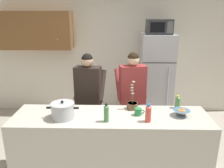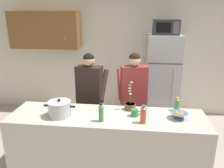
{
  "view_description": "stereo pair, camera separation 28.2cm",
  "coord_description": "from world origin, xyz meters",
  "px_view_note": "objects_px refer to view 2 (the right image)",
  "views": [
    {
      "loc": [
        0.08,
        -2.63,
        2.19
      ],
      "look_at": [
        0.0,
        0.55,
        1.17
      ],
      "focal_mm": 36.18,
      "sensor_mm": 36.0,
      "label": 1
    },
    {
      "loc": [
        0.36,
        -2.61,
        2.19
      ],
      "look_at": [
        0.0,
        0.55,
        1.17
      ],
      "focal_mm": 36.18,
      "sensor_mm": 36.0,
      "label": 2
    }
  ],
  "objects_px": {
    "bread_bowl": "(179,115)",
    "bottle_mid_counter": "(143,114)",
    "person_by_sink": "(134,91)",
    "person_near_pot": "(90,90)",
    "coffee_mug": "(135,113)",
    "bottle_far_corner": "(177,104)",
    "refrigerator": "(162,79)",
    "microwave": "(166,27)",
    "cooking_pot": "(60,109)",
    "bottle_near_edge": "(101,113)",
    "potted_orchid": "(130,105)"
  },
  "relations": [
    {
      "from": "refrigerator",
      "to": "bottle_near_edge",
      "type": "bearing_deg",
      "value": -114.56
    },
    {
      "from": "refrigerator",
      "to": "person_near_pot",
      "type": "relative_size",
      "value": 1.12
    },
    {
      "from": "bottle_near_edge",
      "to": "potted_orchid",
      "type": "height_order",
      "value": "potted_orchid"
    },
    {
      "from": "coffee_mug",
      "to": "bread_bowl",
      "type": "distance_m",
      "value": 0.55
    },
    {
      "from": "microwave",
      "to": "person_by_sink",
      "type": "relative_size",
      "value": 0.3
    },
    {
      "from": "bread_bowl",
      "to": "potted_orchid",
      "type": "xyz_separation_m",
      "value": [
        -0.61,
        0.21,
        0.01
      ]
    },
    {
      "from": "refrigerator",
      "to": "bottle_mid_counter",
      "type": "distance_m",
      "value": 2.05
    },
    {
      "from": "bottle_mid_counter",
      "to": "coffee_mug",
      "type": "bearing_deg",
      "value": 120.08
    },
    {
      "from": "refrigerator",
      "to": "microwave",
      "type": "xyz_separation_m",
      "value": [
        0.0,
        -0.02,
        1.03
      ]
    },
    {
      "from": "person_by_sink",
      "to": "bread_bowl",
      "type": "bearing_deg",
      "value": -53.35
    },
    {
      "from": "bottle_mid_counter",
      "to": "bread_bowl",
      "type": "bearing_deg",
      "value": 20.5
    },
    {
      "from": "person_by_sink",
      "to": "refrigerator",
      "type": "bearing_deg",
      "value": 62.42
    },
    {
      "from": "person_near_pot",
      "to": "bottle_far_corner",
      "type": "bearing_deg",
      "value": -20.13
    },
    {
      "from": "bottle_near_edge",
      "to": "refrigerator",
      "type": "bearing_deg",
      "value": 65.44
    },
    {
      "from": "coffee_mug",
      "to": "bottle_near_edge",
      "type": "xyz_separation_m",
      "value": [
        -0.4,
        -0.19,
        0.07
      ]
    },
    {
      "from": "microwave",
      "to": "potted_orchid",
      "type": "relative_size",
      "value": 1.19
    },
    {
      "from": "cooking_pot",
      "to": "bottle_mid_counter",
      "type": "distance_m",
      "value": 1.05
    },
    {
      "from": "bread_bowl",
      "to": "bottle_mid_counter",
      "type": "relative_size",
      "value": 0.94
    },
    {
      "from": "bottle_far_corner",
      "to": "person_near_pot",
      "type": "bearing_deg",
      "value": 159.87
    },
    {
      "from": "person_by_sink",
      "to": "bottle_far_corner",
      "type": "height_order",
      "value": "person_by_sink"
    },
    {
      "from": "coffee_mug",
      "to": "bread_bowl",
      "type": "relative_size",
      "value": 0.61
    },
    {
      "from": "coffee_mug",
      "to": "bottle_near_edge",
      "type": "relative_size",
      "value": 0.56
    },
    {
      "from": "cooking_pot",
      "to": "bottle_far_corner",
      "type": "xyz_separation_m",
      "value": [
        1.51,
        0.35,
        -0.01
      ]
    },
    {
      "from": "bottle_mid_counter",
      "to": "bottle_far_corner",
      "type": "relative_size",
      "value": 1.23
    },
    {
      "from": "cooking_pot",
      "to": "coffee_mug",
      "type": "distance_m",
      "value": 0.95
    },
    {
      "from": "coffee_mug",
      "to": "potted_orchid",
      "type": "xyz_separation_m",
      "value": [
        -0.07,
        0.2,
        0.02
      ]
    },
    {
      "from": "bottle_near_edge",
      "to": "bottle_mid_counter",
      "type": "xyz_separation_m",
      "value": [
        0.5,
        0.01,
        -0.0
      ]
    },
    {
      "from": "refrigerator",
      "to": "coffee_mug",
      "type": "relative_size",
      "value": 13.57
    },
    {
      "from": "microwave",
      "to": "bottle_near_edge",
      "type": "xyz_separation_m",
      "value": [
        -0.92,
        -1.99,
        -0.88
      ]
    },
    {
      "from": "cooking_pot",
      "to": "person_near_pot",
      "type": "bearing_deg",
      "value": 75.31
    },
    {
      "from": "bread_bowl",
      "to": "person_by_sink",
      "type": "bearing_deg",
      "value": 126.65
    },
    {
      "from": "microwave",
      "to": "bottle_near_edge",
      "type": "height_order",
      "value": "microwave"
    },
    {
      "from": "bread_bowl",
      "to": "bottle_far_corner",
      "type": "relative_size",
      "value": 1.16
    },
    {
      "from": "microwave",
      "to": "person_near_pot",
      "type": "height_order",
      "value": "microwave"
    },
    {
      "from": "person_by_sink",
      "to": "coffee_mug",
      "type": "relative_size",
      "value": 12.23
    },
    {
      "from": "bread_bowl",
      "to": "bottle_near_edge",
      "type": "bearing_deg",
      "value": -169.34
    },
    {
      "from": "person_near_pot",
      "to": "bottle_near_edge",
      "type": "height_order",
      "value": "person_near_pot"
    },
    {
      "from": "coffee_mug",
      "to": "bottle_near_edge",
      "type": "height_order",
      "value": "bottle_near_edge"
    },
    {
      "from": "bottle_far_corner",
      "to": "potted_orchid",
      "type": "distance_m",
      "value": 0.63
    },
    {
      "from": "microwave",
      "to": "bread_bowl",
      "type": "bearing_deg",
      "value": -89.15
    },
    {
      "from": "bottle_near_edge",
      "to": "bottle_mid_counter",
      "type": "bearing_deg",
      "value": 1.39
    },
    {
      "from": "potted_orchid",
      "to": "cooking_pot",
      "type": "bearing_deg",
      "value": -160.99
    },
    {
      "from": "person_near_pot",
      "to": "coffee_mug",
      "type": "relative_size",
      "value": 12.15
    },
    {
      "from": "person_by_sink",
      "to": "bottle_mid_counter",
      "type": "bearing_deg",
      "value": -81.88
    },
    {
      "from": "person_by_sink",
      "to": "bottle_mid_counter",
      "type": "distance_m",
      "value": 0.95
    },
    {
      "from": "refrigerator",
      "to": "bottle_far_corner",
      "type": "relative_size",
      "value": 9.59
    },
    {
      "from": "bread_bowl",
      "to": "bottle_mid_counter",
      "type": "xyz_separation_m",
      "value": [
        -0.44,
        -0.17,
        0.06
      ]
    },
    {
      "from": "coffee_mug",
      "to": "bottle_near_edge",
      "type": "distance_m",
      "value": 0.45
    },
    {
      "from": "refrigerator",
      "to": "microwave",
      "type": "distance_m",
      "value": 1.03
    },
    {
      "from": "person_near_pot",
      "to": "person_by_sink",
      "type": "relative_size",
      "value": 0.99
    }
  ]
}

